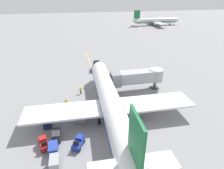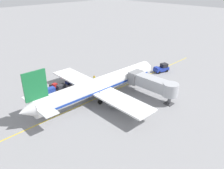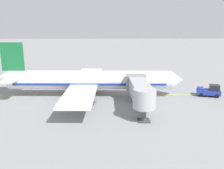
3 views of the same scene
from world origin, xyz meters
name	(u,v)px [view 1 (image 1 of 3)]	position (x,y,z in m)	size (l,w,h in m)	color
ground_plane	(107,112)	(0.00, 0.00, 0.00)	(400.00, 400.00, 0.00)	gray
gate_lead_in_line	(107,112)	(0.00, 0.00, 0.00)	(0.24, 80.00, 0.01)	gold
parked_airliner	(110,102)	(0.35, -1.52, 3.19)	(30.17, 37.30, 10.63)	white
jet_bridge	(137,77)	(8.66, 7.47, 3.45)	(12.45, 3.50, 4.98)	#A8AAAF
pushback_tractor	(96,66)	(1.21, 22.56, 1.10)	(3.39, 4.85, 2.40)	#1E339E
baggage_tug_lead	(47,122)	(-10.89, -1.65, 0.71)	(1.42, 2.57, 1.62)	navy
baggage_tug_trailing	(79,142)	(-5.89, -7.77, 0.71)	(2.18, 2.77, 1.62)	#1E339E
baggage_tug_spare	(44,143)	(-10.98, -6.83, 0.71)	(1.88, 2.74, 1.62)	#B21E1E
baggage_cart_front	(56,135)	(-9.16, -5.63, 0.95)	(1.32, 2.91, 1.58)	#4C4C51
baggage_cart_second_in_train	(53,148)	(-9.49, -8.44, 0.95)	(1.32, 2.91, 1.58)	#4C4C51
baggage_cart_third_in_train	(54,162)	(-9.19, -10.96, 0.95)	(1.32, 2.91, 1.58)	#4C4C51
ground_crew_wing_walker	(66,102)	(-7.64, 3.83, 0.95)	(0.68, 0.41, 1.69)	#232328
ground_crew_loader	(81,90)	(-4.41, 8.58, 0.95)	(0.73, 0.27, 1.69)	#232328
safety_cone_nose_left	(84,87)	(-3.39, 10.96, 0.29)	(0.36, 0.36, 0.59)	black
distant_taxiing_airliner	(156,21)	(54.33, 96.69, 3.03)	(35.42, 28.64, 10.10)	silver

